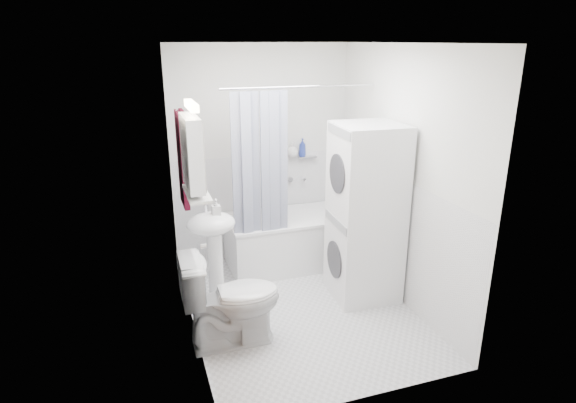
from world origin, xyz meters
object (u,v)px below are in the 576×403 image
object	(u,v)px
bathtub	(295,237)
washer_dryer	(365,213)
toilet	(231,300)
sink	(213,239)

from	to	relation	value
bathtub	washer_dryer	xyz separation A→B (m)	(0.40, -0.87, 0.54)
bathtub	toilet	distance (m)	1.61
bathtub	sink	xyz separation A→B (m)	(-1.03, -0.65, 0.38)
bathtub	sink	size ratio (longest dim) A/B	1.46
washer_dryer	toilet	world-z (taller)	washer_dryer
bathtub	sink	distance (m)	1.28
sink	toilet	xyz separation A→B (m)	(0.03, -0.61, -0.30)
sink	washer_dryer	world-z (taller)	washer_dryer
sink	washer_dryer	size ratio (longest dim) A/B	0.61
washer_dryer	bathtub	bearing A→B (deg)	117.76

